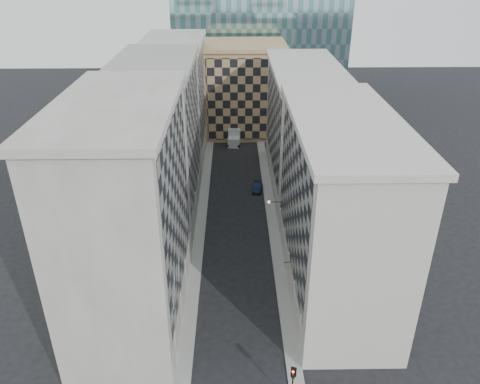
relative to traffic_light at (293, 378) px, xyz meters
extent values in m
cube|color=gray|center=(-9.80, 31.51, -2.90)|extent=(1.50, 100.00, 0.15)
cube|color=gray|center=(0.70, 31.51, -2.90)|extent=(1.50, 100.00, 0.15)
cube|color=gray|center=(-15.55, 12.51, 8.52)|extent=(10.00, 22.00, 23.00)
cube|color=gray|center=(-10.67, 12.51, 10.02)|extent=(0.25, 19.36, 18.00)
cube|color=gray|center=(-10.75, 12.51, -1.38)|extent=(0.45, 21.12, 3.20)
cube|color=gray|center=(-15.55, 12.51, 20.37)|extent=(10.80, 22.80, 0.70)
cylinder|color=gray|center=(-10.90, 4.26, -0.78)|extent=(0.90, 0.90, 4.40)
cylinder|color=gray|center=(-10.90, 9.76, -0.78)|extent=(0.90, 0.90, 4.40)
cylinder|color=gray|center=(-10.90, 15.26, -0.78)|extent=(0.90, 0.90, 4.40)
cylinder|color=gray|center=(-10.90, 20.76, -0.78)|extent=(0.90, 0.90, 4.40)
cube|color=gray|center=(-15.55, 34.51, 8.02)|extent=(10.00, 22.00, 22.00)
cube|color=gray|center=(-10.67, 34.51, 9.52)|extent=(0.25, 19.36, 17.00)
cube|color=gray|center=(-10.75, 34.51, -1.38)|extent=(0.45, 21.12, 3.20)
cube|color=gray|center=(-15.55, 34.51, 19.37)|extent=(10.80, 22.80, 0.70)
cylinder|color=gray|center=(-10.90, 26.26, -0.78)|extent=(0.90, 0.90, 4.40)
cylinder|color=gray|center=(-10.90, 31.76, -0.78)|extent=(0.90, 0.90, 4.40)
cylinder|color=gray|center=(-10.90, 37.26, -0.78)|extent=(0.90, 0.90, 4.40)
cylinder|color=gray|center=(-10.90, 42.76, -0.78)|extent=(0.90, 0.90, 4.40)
cube|color=gray|center=(-15.55, 56.51, 7.52)|extent=(10.00, 22.00, 21.00)
cube|color=gray|center=(-10.67, 56.51, 9.02)|extent=(0.25, 19.36, 16.00)
cube|color=gray|center=(-10.75, 56.51, -1.38)|extent=(0.45, 21.12, 3.20)
cube|color=gray|center=(-15.55, 56.51, 18.37)|extent=(10.80, 22.80, 0.70)
cylinder|color=gray|center=(-10.90, 48.26, -0.78)|extent=(0.90, 0.90, 4.40)
cylinder|color=gray|center=(-10.90, 53.76, -0.78)|extent=(0.90, 0.90, 4.40)
cylinder|color=gray|center=(-10.90, 59.26, -0.78)|extent=(0.90, 0.90, 4.40)
cylinder|color=gray|center=(-10.90, 64.76, -0.78)|extent=(0.90, 0.90, 4.40)
cube|color=beige|center=(6.45, 16.51, 7.02)|extent=(10.00, 26.00, 20.00)
cube|color=gray|center=(1.57, 16.51, 8.52)|extent=(0.25, 22.88, 15.00)
cube|color=beige|center=(1.65, 16.51, -1.38)|extent=(0.45, 24.96, 3.20)
cube|color=beige|center=(6.45, 16.51, 17.37)|extent=(10.80, 26.80, 0.70)
cylinder|color=beige|center=(1.80, 6.11, -0.78)|extent=(0.90, 0.90, 4.40)
cylinder|color=beige|center=(1.80, 11.31, -0.78)|extent=(0.90, 0.90, 4.40)
cylinder|color=beige|center=(1.80, 16.51, -0.78)|extent=(0.90, 0.90, 4.40)
cylinder|color=beige|center=(1.80, 21.71, -0.78)|extent=(0.90, 0.90, 4.40)
cylinder|color=beige|center=(1.80, 26.91, -0.78)|extent=(0.90, 0.90, 4.40)
cube|color=beige|center=(6.45, 43.51, 6.52)|extent=(10.00, 28.00, 19.00)
cube|color=gray|center=(1.57, 43.51, 8.02)|extent=(0.25, 24.64, 14.00)
cube|color=beige|center=(1.65, 43.51, -1.38)|extent=(0.45, 26.88, 3.20)
cube|color=beige|center=(6.45, 43.51, 16.37)|extent=(10.80, 28.80, 0.70)
cube|color=tan|center=(-2.55, 69.51, 6.02)|extent=(16.00, 14.00, 18.00)
cube|color=tan|center=(-2.55, 62.41, 6.02)|extent=(15.20, 0.25, 16.50)
cube|color=tan|center=(-2.55, 69.51, 15.42)|extent=(16.80, 14.80, 0.80)
cube|color=#292420|center=(-4.55, 83.51, 11.02)|extent=(6.00, 6.00, 28.00)
cylinder|color=gray|center=(-10.45, 5.51, 5.02)|extent=(0.10, 2.33, 2.33)
cylinder|color=gray|center=(-10.45, 9.51, 5.02)|extent=(0.10, 2.33, 2.33)
cylinder|color=black|center=(0.55, 25.51, 3.22)|extent=(1.80, 0.08, 0.08)
sphere|color=#FFE5B2|center=(-0.35, 25.51, 3.22)|extent=(0.36, 0.36, 0.36)
cube|color=black|center=(0.00, 0.00, 0.56)|extent=(0.37, 0.33, 0.99)
cube|color=black|center=(0.05, 0.15, 0.56)|extent=(0.48, 0.19, 1.13)
sphere|color=#FF0C07|center=(-0.05, -0.14, 0.89)|extent=(0.18, 0.18, 0.18)
sphere|color=#331E05|center=(-0.05, -0.14, 0.56)|extent=(0.18, 0.18, 0.18)
sphere|color=black|center=(-0.05, -0.14, 0.22)|extent=(0.18, 0.18, 0.18)
cube|color=silver|center=(-4.88, 60.52, -2.04)|extent=(2.52, 2.71, 1.87)
cube|color=silver|center=(-4.62, 63.21, -1.37)|extent=(2.75, 3.96, 3.23)
cylinder|color=black|center=(-6.00, 59.79, -2.51)|extent=(0.40, 0.96, 0.94)
cylinder|color=black|center=(-3.93, 59.59, -2.51)|extent=(0.40, 0.96, 0.94)
cylinder|color=black|center=(-5.54, 64.56, -2.51)|extent=(0.40, 0.96, 0.94)
cylinder|color=black|center=(-3.46, 64.36, -2.51)|extent=(0.40, 0.96, 0.94)
imported|color=black|center=(-1.05, 40.99, -2.34)|extent=(1.83, 4.04, 1.28)
cylinder|color=black|center=(1.05, 14.99, 1.21)|extent=(0.78, 0.18, 0.06)
cube|color=#C4B88F|center=(0.85, 14.99, 0.82)|extent=(0.16, 0.69, 0.69)
camera|label=1|loc=(-4.97, -28.06, 32.61)|focal=35.00mm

